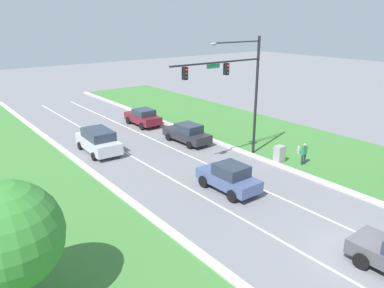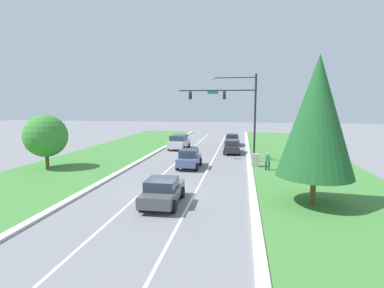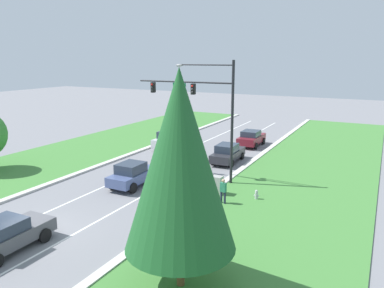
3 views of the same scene
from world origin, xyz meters
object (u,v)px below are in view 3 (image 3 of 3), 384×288
utility_cabinet (217,186)px  conifer_near_right_tree (180,162)px  graphite_sedan (6,235)px  traffic_signal_mast (205,103)px  fire_hydrant (256,195)px  pedestrian (223,190)px  slate_blue_sedan (133,174)px  silver_suv (172,139)px  charcoal_sedan (228,153)px  burgundy_sedan (251,138)px

utility_cabinet → conifer_near_right_tree: bearing=-74.1°
graphite_sedan → utility_cabinet: (5.93, 11.67, -0.17)m
traffic_signal_mast → fire_hydrant: bearing=-25.2°
pedestrian → slate_blue_sedan: bearing=6.3°
silver_suv → pedestrian: bearing=-45.4°
conifer_near_right_tree → traffic_signal_mast: bearing=111.5°
silver_suv → pedestrian: silver_suv is taller
traffic_signal_mast → conifer_near_right_tree: 13.88m
charcoal_sedan → utility_cabinet: size_ratio=3.57×
charcoal_sedan → slate_blue_sedan: bearing=-114.0°
burgundy_sedan → slate_blue_sedan: slate_blue_sedan is taller
slate_blue_sedan → fire_hydrant: size_ratio=6.02×
utility_cabinet → pedestrian: pedestrian is taller
charcoal_sedan → fire_hydrant: 9.28m
burgundy_sedan → utility_cabinet: 15.30m
traffic_signal_mast → slate_blue_sedan: (-4.01, -3.76, -5.04)m
graphite_sedan → conifer_near_right_tree: (8.86, 1.35, 4.46)m
utility_cabinet → charcoal_sedan: bearing=107.4°
traffic_signal_mast → graphite_sedan: (-3.77, -14.25, -5.10)m
traffic_signal_mast → conifer_near_right_tree: traffic_signal_mast is taller
fire_hydrant → graphite_sedan: bearing=-125.7°
graphite_sedan → silver_suv: bearing=98.2°
pedestrian → conifer_near_right_tree: conifer_near_right_tree is taller
graphite_sedan → silver_suv: 22.28m
traffic_signal_mast → silver_suv: traffic_signal_mast is taller
charcoal_sedan → pedestrian: pedestrian is taller
traffic_signal_mast → slate_blue_sedan: 7.46m
graphite_sedan → pedestrian: pedestrian is taller
graphite_sedan → conifer_near_right_tree: 10.01m
fire_hydrant → conifer_near_right_tree: conifer_near_right_tree is taller
utility_cabinet → conifer_near_right_tree: conifer_near_right_tree is taller
utility_cabinet → silver_suv: bearing=132.9°
slate_blue_sedan → pedestrian: (7.19, -0.20, 0.05)m
silver_suv → utility_cabinet: size_ratio=3.80×
traffic_signal_mast → graphite_sedan: traffic_signal_mast is taller
slate_blue_sedan → charcoal_sedan: slate_blue_sedan is taller
pedestrian → fire_hydrant: size_ratio=2.41×
silver_suv → slate_blue_sedan: silver_suv is taller
traffic_signal_mast → utility_cabinet: traffic_signal_mast is taller
traffic_signal_mast → charcoal_sedan: 7.44m
graphite_sedan → pedestrian: bearing=54.7°
graphite_sedan → pedestrian: (6.95, 10.29, 0.11)m
charcoal_sedan → conifer_near_right_tree: conifer_near_right_tree is taller
graphite_sedan → traffic_signal_mast: bearing=73.9°
graphite_sedan → fire_hydrant: (8.61, 11.98, -0.49)m
silver_suv → charcoal_sedan: bearing=-15.7°
silver_suv → slate_blue_sedan: (3.40, -11.49, -0.08)m
conifer_near_right_tree → burgundy_sedan: bearing=102.5°
burgundy_sedan → fire_hydrant: (5.37, -14.76, -0.51)m
silver_suv → pedestrian: (10.60, -11.69, -0.03)m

